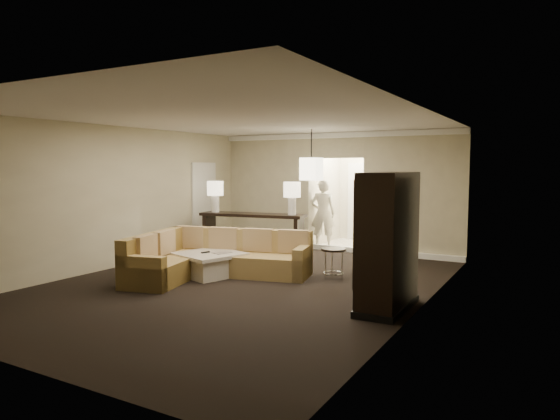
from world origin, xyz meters
The scene contains 19 objects.
ground centered at (0.00, 0.00, 0.00)m, with size 8.00×8.00×0.00m, color black.
wall_back centered at (0.00, 4.00, 1.40)m, with size 6.00×0.04×2.80m, color beige.
wall_front centered at (0.00, -4.00, 1.40)m, with size 6.00×0.04×2.80m, color beige.
wall_left centered at (-3.00, 0.00, 1.40)m, with size 0.04×8.00×2.80m, color beige.
wall_right centered at (3.00, 0.00, 1.40)m, with size 0.04×8.00×2.80m, color beige.
ceiling centered at (0.00, 0.00, 2.80)m, with size 6.00×8.00×0.02m, color silver.
crown_molding centered at (0.00, 3.95, 2.73)m, with size 6.00×0.10×0.12m, color white.
baseboard centered at (0.00, 3.95, 0.06)m, with size 6.00×0.10×0.12m, color white.
side_door centered at (-2.97, 2.80, 1.05)m, with size 0.05×0.90×2.10m, color silver.
foyer centered at (0.00, 5.34, 1.30)m, with size 1.44×2.02×2.80m.
sectional_sofa centered at (-0.83, 0.28, 0.33)m, with size 2.93×2.72×0.84m.
coffee_table centered at (-0.91, 0.33, 0.22)m, with size 1.32×1.32×0.44m.
console_table centered at (-1.40, 2.56, 0.56)m, with size 2.50×0.94×0.94m.
armoire centered at (2.59, -0.20, 0.92)m, with size 0.57×1.34×1.92m.
drink_table centered at (1.18, 1.20, 0.39)m, with size 0.44×0.44×0.55m.
table_lamp_left centered at (-2.33, 2.41, 1.42)m, with size 0.38×0.38×0.72m.
table_lamp_right centered at (-0.47, 2.71, 1.42)m, with size 0.38×0.38×0.72m.
pendant_light centered at (0.00, 2.70, 1.95)m, with size 0.38×0.38×1.09m.
person centered at (-0.45, 4.30, 0.93)m, with size 0.67×0.45×1.87m, color #EDE6C9.
Camera 1 is at (4.67, -6.92, 2.00)m, focal length 32.00 mm.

